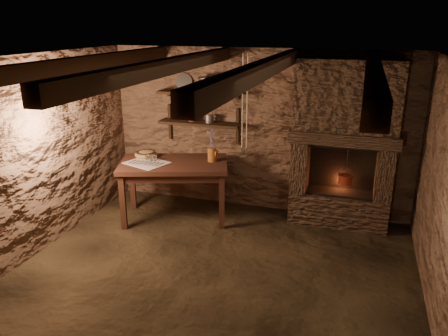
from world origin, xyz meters
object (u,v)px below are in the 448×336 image
(work_table, at_px, (175,188))
(wooden_bowl, at_px, (146,154))
(red_pot, at_px, (345,179))
(iron_stockpot, at_px, (208,85))
(stoneware_jug, at_px, (212,148))

(work_table, height_order, wooden_bowl, wooden_bowl)
(work_table, relative_size, red_pot, 3.14)
(work_table, relative_size, iron_stockpot, 6.52)
(work_table, relative_size, wooden_bowl, 5.14)
(red_pot, bearing_deg, wooden_bowl, -172.08)
(stoneware_jug, relative_size, red_pot, 0.83)
(stoneware_jug, height_order, iron_stockpot, iron_stockpot)
(wooden_bowl, distance_m, iron_stockpot, 1.35)
(wooden_bowl, xyz_separation_m, iron_stockpot, (0.78, 0.51, 0.97))
(work_table, xyz_separation_m, iron_stockpot, (0.30, 0.61, 1.40))
(iron_stockpot, xyz_separation_m, red_pot, (2.04, -0.12, -1.17))
(red_pot, bearing_deg, stoneware_jug, -171.09)
(work_table, height_order, stoneware_jug, stoneware_jug)
(wooden_bowl, bearing_deg, iron_stockpot, 33.18)
(iron_stockpot, height_order, red_pot, iron_stockpot)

